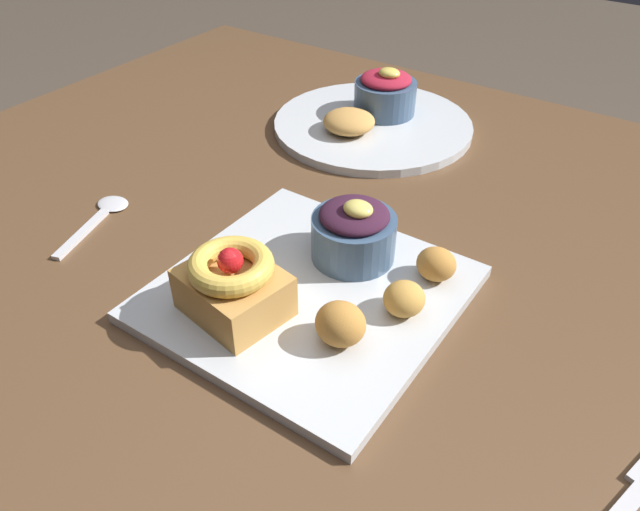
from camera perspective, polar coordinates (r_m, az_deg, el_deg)
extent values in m
cube|color=brown|center=(0.70, 7.73, 0.39)|extent=(1.33, 0.90, 0.04)
cylinder|color=brown|center=(1.42, -7.13, 3.96)|extent=(0.07, 0.07, 0.69)
cube|color=silver|center=(0.60, -1.09, -3.55)|extent=(0.27, 0.27, 0.01)
cube|color=#C68E47|center=(0.56, -8.02, -3.44)|extent=(0.10, 0.09, 0.04)
torus|color=#E5BC4C|center=(0.54, -8.31, -0.96)|extent=(0.09, 0.09, 0.02)
sphere|color=red|center=(0.54, -8.36, -0.47)|extent=(0.02, 0.02, 0.02)
cylinder|color=#3D5675|center=(0.62, 3.13, 1.69)|extent=(0.09, 0.09, 0.05)
ellipsoid|color=#38192D|center=(0.60, 3.22, 3.78)|extent=(0.07, 0.07, 0.02)
ellipsoid|color=#EAD666|center=(0.59, 3.57, 4.36)|extent=(0.03, 0.03, 0.01)
ellipsoid|color=gold|center=(0.56, 7.84, -4.00)|extent=(0.04, 0.04, 0.03)
ellipsoid|color=#BC7F38|center=(0.53, 1.91, -6.37)|extent=(0.05, 0.04, 0.04)
ellipsoid|color=#BC7F38|center=(0.61, 10.76, -0.79)|extent=(0.04, 0.04, 0.03)
cylinder|color=silver|center=(0.91, 4.93, 12.02)|extent=(0.29, 0.29, 0.01)
cylinder|color=#3D5675|center=(0.93, 6.06, 14.42)|extent=(0.09, 0.09, 0.05)
ellipsoid|color=#A31E33|center=(0.92, 6.18, 15.99)|extent=(0.07, 0.07, 0.02)
ellipsoid|color=#E5CC56|center=(0.91, 6.47, 16.51)|extent=(0.03, 0.03, 0.01)
ellipsoid|color=#C68E47|center=(0.87, 2.72, 12.35)|extent=(0.07, 0.07, 0.03)
cube|color=silver|center=(0.73, -21.29, 1.92)|extent=(0.04, 0.09, 0.00)
ellipsoid|color=silver|center=(0.77, -18.71, 4.59)|extent=(0.04, 0.03, 0.00)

